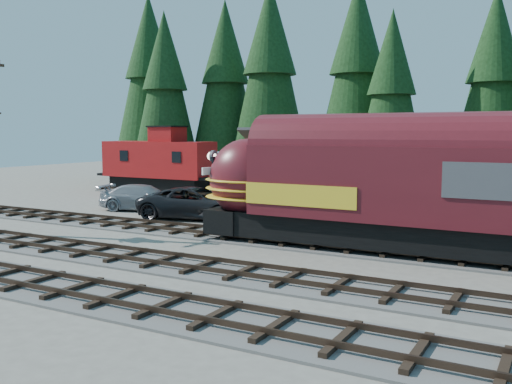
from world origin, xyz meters
The scene contains 8 objects.
ground centered at (0.00, 0.00, 0.00)m, with size 120.00×120.00×0.00m, color #6B665B.
track_spur centered at (-10.00, 18.00, 0.06)m, with size 32.00×3.20×0.33m.
depot centered at (0.00, 10.50, 2.96)m, with size 12.80×7.00×5.30m.
conifer_backdrop centered at (5.03, 25.26, 10.25)m, with size 81.10×23.54×17.26m.
locomotive centered at (1.85, 4.00, 2.57)m, with size 16.22×3.22×4.41m.
caboose centered at (-20.36, 18.00, 2.52)m, with size 9.74×2.83×5.07m.
pickup_truck_a centered at (-9.58, 7.91, 0.92)m, with size 3.07×6.65×1.85m, color black.
pickup_truck_b centered at (-14.49, 9.10, 0.83)m, with size 2.32×5.72×1.66m, color #9D9FA4.
Camera 1 is at (9.42, -19.07, 5.10)m, focal length 40.00 mm.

